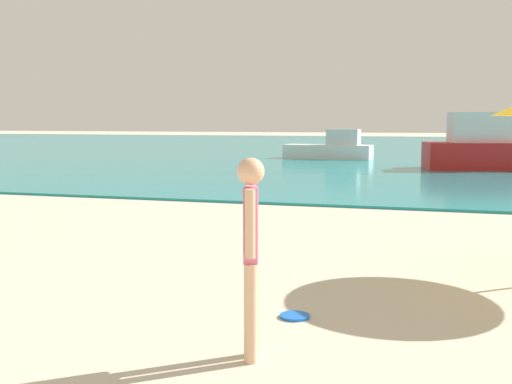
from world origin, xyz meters
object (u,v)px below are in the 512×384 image
Objects in this scene: frisbee at (295,316)px; boat_far at (331,148)px; person_standing at (251,246)px; boat_near at (504,150)px.

boat_far is at bearing 98.76° from frisbee.
boat_far is at bearing 173.13° from person_standing.
boat_near is 1.53× the size of boat_far.
person_standing is 0.37× the size of boat_far.
boat_near reaches higher than person_standing.
person_standing is at bearing -95.32° from frisbee.
boat_near is (3.49, 18.47, 0.75)m from frisbee.
person_standing is 24.28m from boat_far.
boat_near is 8.36m from boat_far.
boat_near is (3.59, 19.52, -0.10)m from person_standing.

